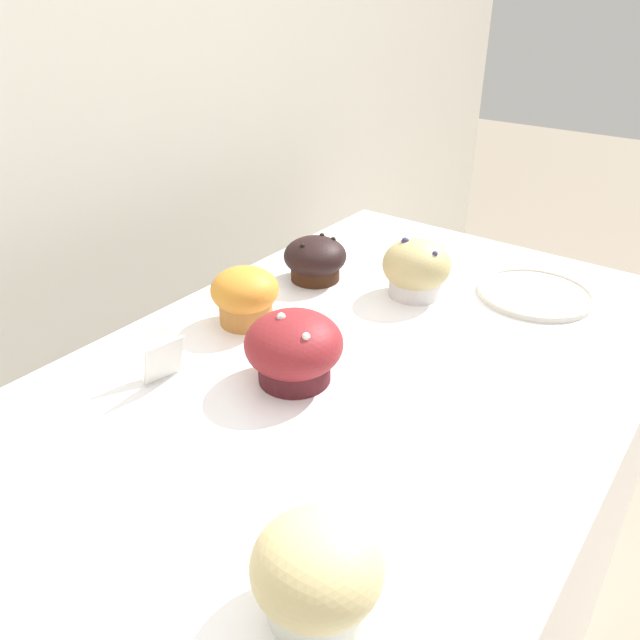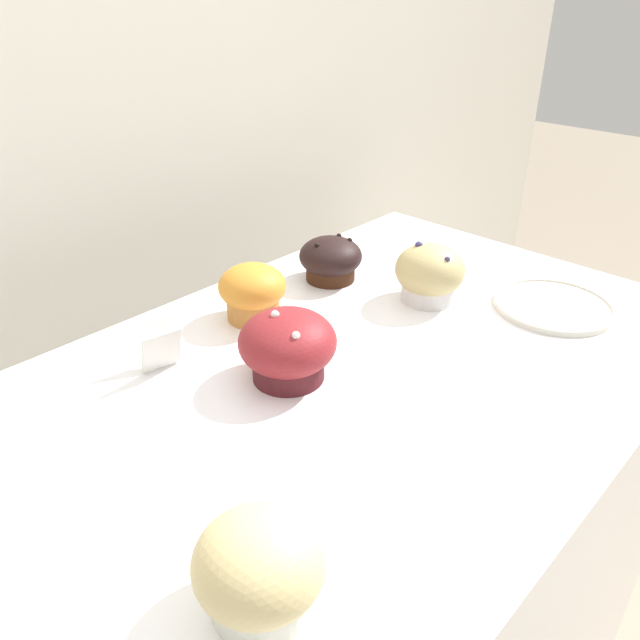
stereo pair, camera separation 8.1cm
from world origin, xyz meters
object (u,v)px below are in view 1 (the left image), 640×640
Objects in this scene: muffin_back_right at (245,295)px; muffin_front_left at (294,348)px; muffin_back_left at (416,269)px; muffin_front_right at (315,259)px; serving_plate at (535,294)px; muffin_front_center at (317,572)px.

muffin_front_left is (-0.07, -0.15, 0.00)m from muffin_back_right.
muffin_front_right is (-0.05, 0.16, -0.01)m from muffin_back_left.
muffin_back_right is at bearing 145.62° from muffin_back_left.
muffin_front_right is 0.58× the size of serving_plate.
muffin_front_center reaches higher than muffin_back_right.
muffin_back_right is 0.55× the size of serving_plate.
serving_plate is (0.64, 0.05, -0.04)m from muffin_front_center.
muffin_back_right is 0.45m from serving_plate.
muffin_back_left is (0.53, 0.21, 0.00)m from muffin_front_center.
muffin_back_left is 0.27m from muffin_back_right.
muffin_front_left is at bearing -148.00° from muffin_front_right.
muffin_front_right is (0.17, 0.01, -0.01)m from muffin_back_right.
muffin_front_left is at bearing 41.98° from muffin_front_center.
serving_plate is (0.33, -0.31, -0.04)m from muffin_back_right.
muffin_front_left reaches higher than muffin_front_center.
muffin_back_left is at bearing -1.03° from muffin_front_left.
muffin_front_center reaches higher than muffin_front_right.
muffin_back_right is 0.16m from muffin_front_left.
muffin_front_left is at bearing -116.17° from muffin_back_right.
muffin_back_left is at bearing -34.38° from muffin_back_right.
serving_plate is at bearing -63.76° from muffin_front_right.
muffin_back_right is 0.95× the size of muffin_front_right.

